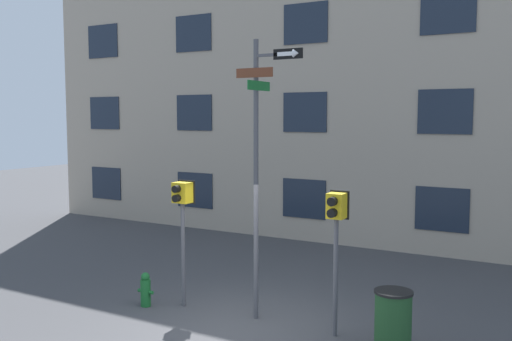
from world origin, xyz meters
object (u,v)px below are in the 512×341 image
street_sign_pole (259,158)px  trash_bin (393,322)px  pedestrian_signal_right (336,224)px  fire_hydrant (146,290)px  pedestrian_signal_left (182,207)px

street_sign_pole → trash_bin: 3.58m
pedestrian_signal_right → fire_hydrant: (-3.81, -0.42, -1.61)m
pedestrian_signal_left → fire_hydrant: pedestrian_signal_left is taller
pedestrian_signal_left → pedestrian_signal_right: bearing=0.6°
street_sign_pole → pedestrian_signal_right: size_ratio=2.05×
trash_bin → pedestrian_signal_right: bearing=168.9°
fire_hydrant → pedestrian_signal_right: bearing=6.2°
pedestrian_signal_left → trash_bin: (4.23, -0.17, -1.46)m
fire_hydrant → pedestrian_signal_left: bearing=31.1°
street_sign_pole → pedestrian_signal_left: (-1.66, -0.11, -1.01)m
pedestrian_signal_right → fire_hydrant: 4.16m
pedestrian_signal_left → pedestrian_signal_right: pedestrian_signal_left is taller
street_sign_pole → fire_hydrant: bearing=-167.9°
pedestrian_signal_left → trash_bin: size_ratio=2.47×
pedestrian_signal_right → trash_bin: pedestrian_signal_right is taller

